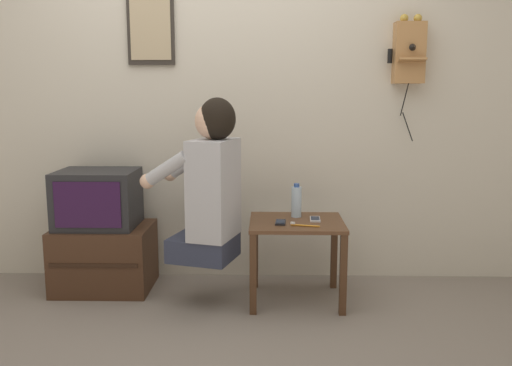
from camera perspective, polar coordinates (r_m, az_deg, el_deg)
The scene contains 12 objects.
ground_plane at distance 2.83m, azimuth -6.49°, elevation -17.24°, with size 14.00×14.00×0.00m, color slate.
wall_back at distance 3.70m, azimuth -4.37°, elevation 9.58°, with size 6.80×0.05×2.55m.
side_table at distance 3.31m, azimuth 4.28°, elevation -5.59°, with size 0.57×0.49×0.50m.
person at distance 3.17m, azimuth -4.88°, elevation -0.00°, with size 0.58×0.48×0.96m.
tv_stand at distance 3.69m, azimuth -15.64°, elevation -7.54°, with size 0.61×0.47×0.42m.
television at distance 3.61m, azimuth -16.33°, elevation -1.58°, with size 0.50×0.41×0.36m.
wall_phone_antique at distance 3.72m, azimuth 15.80°, elevation 13.13°, with size 0.23×0.18×0.81m.
framed_picture at distance 3.74m, azimuth -11.02°, elevation 15.50°, with size 0.31×0.03×0.44m.
cell_phone_held at distance 3.23m, azimuth 2.60°, elevation -4.15°, with size 0.07×0.13×0.01m.
cell_phone_spare at distance 3.32m, azimuth 6.23°, elevation -3.79°, with size 0.07×0.13×0.01m.
water_bottle at distance 3.38m, azimuth 4.28°, elevation -1.94°, with size 0.06×0.06×0.21m.
toothbrush at distance 3.16m, azimuth 4.96°, elevation -4.44°, with size 0.17×0.05×0.02m.
Camera 1 is at (0.36, -2.50, 1.27)m, focal length 38.00 mm.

